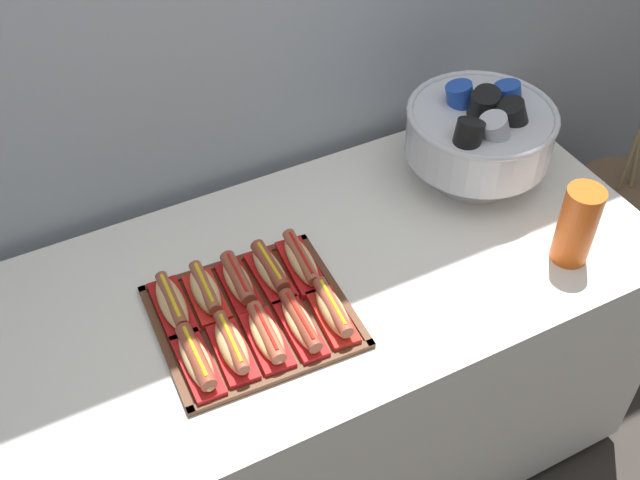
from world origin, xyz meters
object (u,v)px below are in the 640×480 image
at_px(serving_tray, 253,317).
at_px(hot_dog_6, 206,292).
at_px(hot_dog_7, 238,282).
at_px(hot_dog_1, 232,347).
at_px(hot_dog_5, 172,304).
at_px(cup_stack, 577,225).
at_px(hot_dog_3, 300,324).
at_px(floor_vase, 615,261).
at_px(hot_dog_0, 197,360).
at_px(punch_bowl, 481,131).
at_px(hot_dog_2, 267,336).
at_px(hot_dog_4, 333,312).
at_px(hot_dog_9, 301,262).
at_px(buffet_table, 324,367).
at_px(hot_dog_8, 270,271).

height_order(serving_tray, hot_dog_6, hot_dog_6).
height_order(serving_tray, hot_dog_7, hot_dog_7).
xyz_separation_m(hot_dog_1, hot_dog_5, (-0.07, 0.17, -0.00)).
height_order(hot_dog_7, cup_stack, cup_stack).
relative_size(hot_dog_1, hot_dog_3, 0.94).
xyz_separation_m(floor_vase, hot_dog_0, (-1.42, -0.16, 0.54)).
bearing_deg(hot_dog_0, punch_bowl, 16.15).
distance_m(hot_dog_6, hot_dog_7, 0.08).
bearing_deg(hot_dog_0, hot_dog_1, -2.82).
bearing_deg(hot_dog_2, hot_dog_4, -2.82).
height_order(floor_vase, punch_bowl, floor_vase).
bearing_deg(hot_dog_2, punch_bowl, 19.91).
distance_m(hot_dog_2, punch_bowl, 0.75).
distance_m(hot_dog_9, cup_stack, 0.62).
bearing_deg(buffet_table, punch_bowl, 13.24).
xyz_separation_m(floor_vase, hot_dog_1, (-1.35, -0.17, 0.54)).
distance_m(hot_dog_4, punch_bowl, 0.62).
height_order(hot_dog_2, hot_dog_7, hot_dog_7).
xyz_separation_m(hot_dog_3, hot_dog_4, (0.07, -0.00, 0.00)).
relative_size(hot_dog_5, hot_dog_9, 0.98).
height_order(floor_vase, hot_dog_1, floor_vase).
bearing_deg(floor_vase, hot_dog_9, -179.39).
distance_m(buffet_table, hot_dog_2, 0.46).
bearing_deg(floor_vase, hot_dog_5, 179.89).
bearing_deg(floor_vase, buffet_table, -178.26).
relative_size(floor_vase, hot_dog_2, 6.35).
bearing_deg(hot_dog_7, hot_dog_8, -2.82).
bearing_deg(hot_dog_5, hot_dog_1, -68.38).
bearing_deg(punch_bowl, hot_dog_8, -171.51).
distance_m(serving_tray, hot_dog_3, 0.12).
bearing_deg(buffet_table, serving_tray, -164.83).
bearing_deg(floor_vase, hot_dog_1, -172.98).
distance_m(serving_tray, hot_dog_0, 0.17).
bearing_deg(hot_dog_2, hot_dog_5, 129.45).
height_order(hot_dog_3, hot_dog_7, hot_dog_7).
bearing_deg(hot_dog_7, hot_dog_3, -68.38).
bearing_deg(floor_vase, hot_dog_7, -179.79).
bearing_deg(hot_dog_2, hot_dog_0, 177.18).
relative_size(buffet_table, hot_dog_1, 9.32).
height_order(floor_vase, serving_tray, floor_vase).
bearing_deg(punch_bowl, cup_stack, -85.21).
height_order(hot_dog_5, hot_dog_9, hot_dog_9).
relative_size(floor_vase, hot_dog_9, 5.96).
relative_size(buffet_table, hot_dog_4, 9.15).
height_order(hot_dog_4, hot_dog_9, hot_dog_4).
height_order(hot_dog_2, hot_dog_6, hot_dog_6).
distance_m(floor_vase, punch_bowl, 0.87).
height_order(hot_dog_0, hot_dog_8, hot_dog_8).
xyz_separation_m(buffet_table, cup_stack, (0.52, -0.22, 0.46)).
bearing_deg(punch_bowl, hot_dog_0, -163.85).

